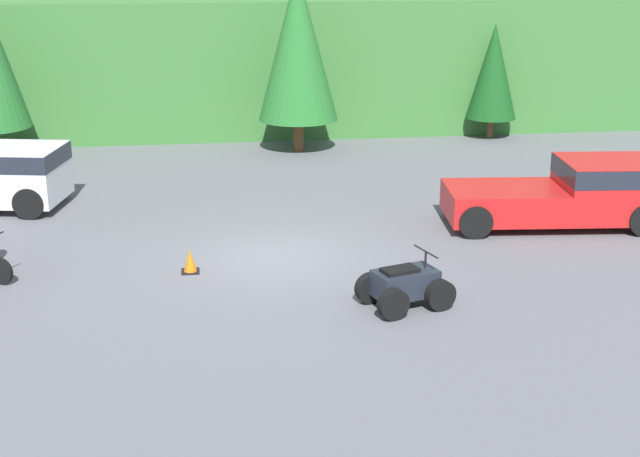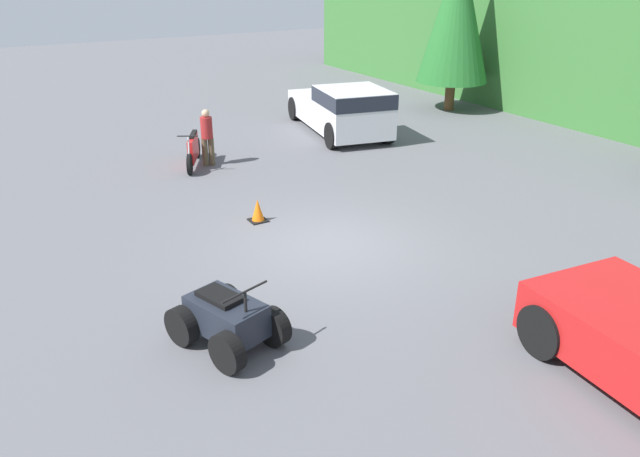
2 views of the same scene
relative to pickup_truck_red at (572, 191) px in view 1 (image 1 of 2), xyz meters
The scene contains 7 objects.
ground_plane 8.34m from the pickup_truck_red, 169.63° to the right, with size 80.00×80.00×0.00m, color #5B5B60.
hillside_backdrop 16.72m from the pickup_truck_red, 119.32° to the left, with size 44.00×6.00×5.18m.
tree_mid_left 12.01m from the pickup_truck_red, 122.66° to the left, with size 2.86×2.86×6.49m.
tree_mid_right 11.23m from the pickup_truck_red, 83.14° to the left, with size 1.93×1.93×4.38m.
pickup_truck_red is the anchor object (origin of this frame).
quad_atv 7.53m from the pickup_truck_red, 139.29° to the right, with size 2.07×1.68×1.17m.
traffic_cone 10.45m from the pickup_truck_red, 167.58° to the right, with size 0.42×0.42×0.55m.
Camera 1 is at (-1.65, -20.38, 7.39)m, focal length 50.00 mm.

